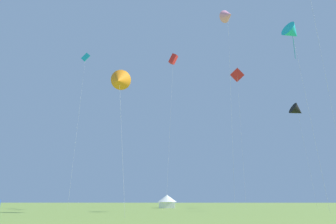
% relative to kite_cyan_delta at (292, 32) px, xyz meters
% --- Properties ---
extents(kite_cyan_delta, '(3.36, 4.01, 24.95)m').
position_rel_kite_cyan_delta_xyz_m(kite_cyan_delta, '(0.00, 0.00, 0.00)').
color(kite_cyan_delta, '#1EB7CC').
rests_on(kite_cyan_delta, ground).
extents(kite_orange_delta, '(2.56, 3.71, 14.89)m').
position_rel_kite_cyan_delta_xyz_m(kite_orange_delta, '(-21.80, -8.59, -10.01)').
color(kite_orange_delta, orange).
rests_on(kite_orange_delta, ground).
extents(kite_black_delta, '(3.27, 2.95, 19.64)m').
position_rel_kite_cyan_delta_xyz_m(kite_black_delta, '(7.27, 20.37, -5.45)').
color(kite_black_delta, black).
rests_on(kite_black_delta, ground).
extents(kite_red_diamond, '(2.93, 1.11, 27.42)m').
position_rel_kite_cyan_delta_xyz_m(kite_red_diamond, '(-3.59, 21.35, 2.24)').
color(kite_red_diamond, red).
rests_on(kite_red_diamond, ground).
extents(kite_red_box, '(2.22, 3.21, 28.29)m').
position_rel_kite_cyan_delta_xyz_m(kite_red_box, '(-16.50, 16.10, 3.66)').
color(kite_red_box, red).
rests_on(kite_red_box, ground).
extents(kite_cyan_diamond, '(2.01, 2.28, 28.35)m').
position_rel_kite_cyan_delta_xyz_m(kite_cyan_diamond, '(-32.90, 14.75, 3.17)').
color(kite_cyan_diamond, '#1EB7CC').
rests_on(kite_cyan_diamond, ground).
extents(kite_pink_delta, '(2.96, 3.02, 31.94)m').
position_rel_kite_cyan_delta_xyz_m(kite_pink_delta, '(-7.38, 6.97, 7.13)').
color(kite_pink_delta, pink).
rests_on(kite_pink_delta, ground).
extents(festival_tent_right, '(3.79, 3.79, 2.47)m').
position_rel_kite_cyan_delta_xyz_m(festival_tent_right, '(-17.94, 24.75, -22.17)').
color(festival_tent_right, white).
rests_on(festival_tent_right, ground).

